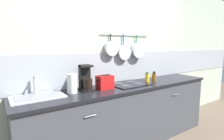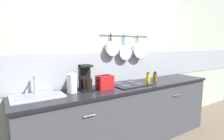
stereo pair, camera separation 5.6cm
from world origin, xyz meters
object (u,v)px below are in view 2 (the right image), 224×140
bottle_cooking_wine (148,78)px  bottle_hot_sauce (148,77)px  toaster (105,82)px  bottle_sesame_oil (155,77)px  paper_towel_roll (72,83)px  coffee_maker (86,80)px

bottle_cooking_wine → bottle_hot_sauce: (0.07, 0.08, -0.00)m
toaster → bottle_sesame_oil: 0.93m
bottle_hot_sauce → bottle_sesame_oil: bearing=-51.6°
toaster → bottle_sesame_oil: (0.93, -0.02, -0.02)m
bottle_cooking_wine → bottle_hot_sauce: size_ratio=1.04×
bottle_sesame_oil → toaster: bearing=178.8°
toaster → paper_towel_roll: bearing=173.9°
bottle_hot_sauce → bottle_sesame_oil: bottle_sesame_oil is taller
coffee_maker → bottle_hot_sauce: (1.09, 0.00, -0.07)m
paper_towel_roll → coffee_maker: bearing=6.6°
coffee_maker → bottle_hot_sauce: 1.10m
coffee_maker → bottle_cooking_wine: size_ratio=2.05×
paper_towel_roll → coffee_maker: size_ratio=0.71×
bottle_cooking_wine → bottle_hot_sauce: 0.11m
paper_towel_roll → bottle_cooking_wine: 1.22m
coffee_maker → bottle_sesame_oil: coffee_maker is taller
bottle_sesame_oil → paper_towel_roll: bearing=177.2°
bottle_cooking_wine → toaster: bearing=179.5°
paper_towel_roll → bottle_sesame_oil: 1.36m
coffee_maker → bottle_sesame_oil: 1.17m
toaster → bottle_cooking_wine: bearing=-0.5°
bottle_cooking_wine → bottle_sesame_oil: bearing=-5.0°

